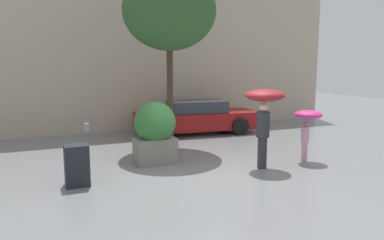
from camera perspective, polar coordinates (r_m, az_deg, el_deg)
name	(u,v)px	position (r m, az deg, el deg)	size (l,w,h in m)	color
ground_plane	(201,173)	(9.09, 1.38, -8.14)	(40.00, 40.00, 0.00)	slate
building_facade	(132,53)	(14.87, -9.19, 10.00)	(18.00, 0.30, 6.00)	#B7A88E
planter_box	(155,130)	(9.86, -5.67, -1.55)	(1.10, 1.10, 1.64)	gray
person_adult	(264,106)	(9.51, 10.97, 2.10)	(0.99, 0.99, 1.99)	#2D2D33
person_child	(308,120)	(10.47, 17.19, -0.01)	(0.74, 0.74, 1.38)	#D199B7
parked_car_near	(197,118)	(14.13, 0.70, 0.36)	(4.73, 2.24, 1.24)	maroon
street_tree	(169,11)	(11.66, -3.48, 16.26)	(2.81, 2.81, 5.38)	#423323
parking_meter	(87,136)	(9.57, -15.72, -2.40)	(0.14, 0.14, 1.17)	#595B60
newspaper_box	(77,165)	(8.49, -17.14, -6.61)	(0.50, 0.44, 0.90)	#1E2328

